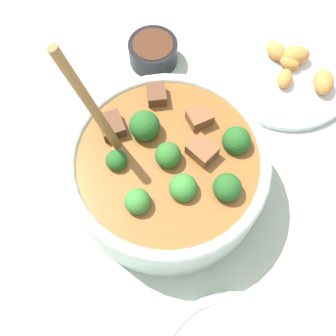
# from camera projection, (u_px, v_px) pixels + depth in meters

# --- Properties ---
(ground_plane) EXTENTS (4.00, 4.00, 0.00)m
(ground_plane) POSITION_uv_depth(u_px,v_px,m) (168.00, 185.00, 0.63)
(ground_plane) COLOR #ADBCAD
(stew_bowl) EXTENTS (0.27, 0.27, 0.27)m
(stew_bowl) POSITION_uv_depth(u_px,v_px,m) (168.00, 170.00, 0.58)
(stew_bowl) COLOR #B2C6BC
(stew_bowl) RESTS_ON ground_plane
(condiment_bowl) EXTENTS (0.08, 0.08, 0.04)m
(condiment_bowl) POSITION_uv_depth(u_px,v_px,m) (153.00, 51.00, 0.71)
(condiment_bowl) COLOR black
(condiment_bowl) RESTS_ON ground_plane
(food_plate) EXTENTS (0.23, 0.23, 0.04)m
(food_plate) POSITION_uv_depth(u_px,v_px,m) (288.00, 70.00, 0.71)
(food_plate) COLOR white
(food_plate) RESTS_ON ground_plane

